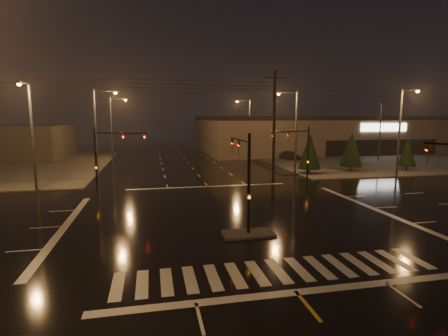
{
  "coord_description": "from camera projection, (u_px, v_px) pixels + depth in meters",
  "views": [
    {
      "loc": [
        -5.47,
        -23.12,
        6.85
      ],
      "look_at": [
        0.01,
        3.09,
        3.0
      ],
      "focal_mm": 28.0,
      "sensor_mm": 36.0,
      "label": 1
    }
  ],
  "objects": [
    {
      "name": "ground",
      "position": [
        233.0,
        216.0,
        24.48
      ],
      "size": [
        140.0,
        140.0,
        0.0
      ],
      "primitive_type": "plane",
      "color": "black",
      "rests_on": "ground"
    },
    {
      "name": "sidewalk_ne",
      "position": [
        363.0,
        158.0,
        59.62
      ],
      "size": [
        36.0,
        36.0,
        0.12
      ],
      "primitive_type": "cube",
      "color": "#43413C",
      "rests_on": "ground"
    },
    {
      "name": "median_island",
      "position": [
        248.0,
        234.0,
        20.6
      ],
      "size": [
        3.0,
        1.6,
        0.15
      ],
      "primitive_type": "cube",
      "color": "#43413C",
      "rests_on": "ground"
    },
    {
      "name": "crosswalk",
      "position": [
        278.0,
        271.0,
        15.76
      ],
      "size": [
        15.0,
        2.6,
        0.01
      ],
      "primitive_type": "cube",
      "color": "beige",
      "rests_on": "ground"
    },
    {
      "name": "stop_bar_near",
      "position": [
        296.0,
        292.0,
        13.82
      ],
      "size": [
        16.0,
        0.5,
        0.01
      ],
      "primitive_type": "cube",
      "color": "beige",
      "rests_on": "ground"
    },
    {
      "name": "stop_bar_far",
      "position": [
        208.0,
        186.0,
        35.14
      ],
      "size": [
        16.0,
        0.5,
        0.01
      ],
      "primitive_type": "cube",
      "color": "beige",
      "rests_on": "ground"
    },
    {
      "name": "parking_lot",
      "position": [
        397.0,
        159.0,
        58.69
      ],
      "size": [
        50.0,
        24.0,
        0.08
      ],
      "primitive_type": "cube",
      "color": "black",
      "rests_on": "ground"
    },
    {
      "name": "retail_building",
      "position": [
        341.0,
        132.0,
        75.58
      ],
      "size": [
        60.2,
        28.3,
        7.2
      ],
      "color": "#6E5C4F",
      "rests_on": "ground"
    },
    {
      "name": "signal_mast_median",
      "position": [
        245.0,
        170.0,
        20.97
      ],
      "size": [
        0.25,
        4.59,
        6.0
      ],
      "color": "black",
      "rests_on": "ground"
    },
    {
      "name": "signal_mast_ne",
      "position": [
        301.0,
        148.0,
        35.69
      ],
      "size": [
        4.84,
        1.86,
        6.0
      ],
      "color": "black",
      "rests_on": "ground"
    },
    {
      "name": "signal_mast_nw",
      "position": [
        106.0,
        152.0,
        31.84
      ],
      "size": [
        4.84,
        1.86,
        6.0
      ],
      "color": "black",
      "rests_on": "ground"
    },
    {
      "name": "streetlight_1",
      "position": [
        98.0,
        127.0,
        38.83
      ],
      "size": [
        2.77,
        0.32,
        10.0
      ],
      "color": "#38383A",
      "rests_on": "ground"
    },
    {
      "name": "streetlight_2",
      "position": [
        113.0,
        125.0,
        54.33
      ],
      "size": [
        2.77,
        0.32,
        10.0
      ],
      "color": "#38383A",
      "rests_on": "ground"
    },
    {
      "name": "streetlight_3",
      "position": [
        294.0,
        127.0,
        41.42
      ],
      "size": [
        2.77,
        0.32,
        10.0
      ],
      "color": "#38383A",
      "rests_on": "ground"
    },
    {
      "name": "streetlight_4",
      "position": [
        248.0,
        124.0,
        60.8
      ],
      "size": [
        2.77,
        0.32,
        10.0
      ],
      "color": "#38383A",
      "rests_on": "ground"
    },
    {
      "name": "streetlight_5",
      "position": [
        31.0,
        130.0,
        31.25
      ],
      "size": [
        0.32,
        2.77,
        10.0
      ],
      "color": "#38383A",
      "rests_on": "ground"
    },
    {
      "name": "streetlight_6",
      "position": [
        402.0,
        127.0,
        38.95
      ],
      "size": [
        0.32,
        2.77,
        10.0
      ],
      "color": "#38383A",
      "rests_on": "ground"
    },
    {
      "name": "utility_pole_1",
      "position": [
        274.0,
        124.0,
        38.79
      ],
      "size": [
        2.2,
        0.32,
        12.0
      ],
      "color": "black",
      "rests_on": "ground"
    },
    {
      "name": "conifer_0",
      "position": [
        310.0,
        151.0,
        42.42
      ],
      "size": [
        2.75,
        2.75,
        5.0
      ],
      "color": "black",
      "rests_on": "ground"
    },
    {
      "name": "conifer_1",
      "position": [
        352.0,
        149.0,
        44.52
      ],
      "size": [
        2.82,
        2.82,
        5.1
      ],
      "color": "black",
      "rests_on": "ground"
    },
    {
      "name": "conifer_2",
      "position": [
        407.0,
        152.0,
        44.93
      ],
      "size": [
        2.26,
        2.26,
        4.24
      ],
      "color": "black",
      "rests_on": "ground"
    },
    {
      "name": "car_parked",
      "position": [
        290.0,
        155.0,
        57.41
      ],
      "size": [
        2.95,
        4.79,
        1.52
      ],
      "primitive_type": "imported",
      "rotation": [
        0.0,
        0.0,
        0.28
      ],
      "color": "black",
      "rests_on": "ground"
    }
  ]
}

